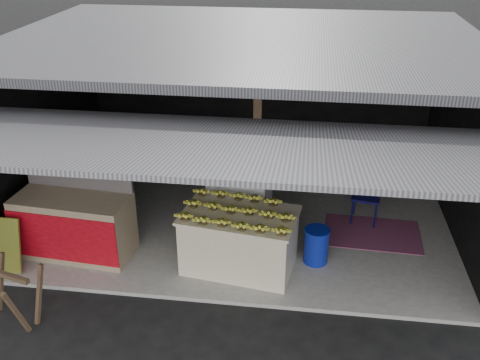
# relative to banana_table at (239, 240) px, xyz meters

# --- Properties ---
(ground) EXTENTS (80.00, 80.00, 0.00)m
(ground) POSITION_rel_banana_table_xyz_m (-0.17, -0.81, -0.50)
(ground) COLOR black
(ground) RESTS_ON ground
(concrete_slab) EXTENTS (7.00, 5.00, 0.06)m
(concrete_slab) POSITION_rel_banana_table_xyz_m (-0.17, 1.69, -0.47)
(concrete_slab) COLOR gray
(concrete_slab) RESTS_ON ground
(shophouse) EXTENTS (7.40, 7.29, 3.02)m
(shophouse) POSITION_rel_banana_table_xyz_m (-0.17, 2.01, 1.60)
(shophouse) COLOR black
(shophouse) RESTS_ON ground
(banana_table) EXTENTS (1.71, 1.20, 0.88)m
(banana_table) POSITION_rel_banana_table_xyz_m (0.00, 0.00, 0.00)
(banana_table) COLOR white
(banana_table) RESTS_ON concrete_slab
(banana_pile) EXTENTS (1.58, 1.09, 0.17)m
(banana_pile) POSITION_rel_banana_table_xyz_m (-0.00, 0.00, 0.52)
(banana_pile) COLOR yellow
(banana_pile) RESTS_ON banana_table
(white_crate) EXTENTS (0.98, 0.72, 1.02)m
(white_crate) POSITION_rel_banana_table_xyz_m (-0.12, 0.96, 0.07)
(white_crate) COLOR white
(white_crate) RESTS_ON concrete_slab
(neighbor_stall) EXTENTS (1.73, 0.89, 1.72)m
(neighbor_stall) POSITION_rel_banana_table_xyz_m (-2.46, 0.04, 0.08)
(neighbor_stall) COLOR #998466
(neighbor_stall) RESTS_ON concrete_slab
(green_signboard) EXTENTS (0.54, 0.24, 0.80)m
(green_signboard) POSITION_rel_banana_table_xyz_m (-3.32, -0.51, -0.03)
(green_signboard) COLOR black
(green_signboard) RESTS_ON concrete_slab
(sawhorse) EXTENTS (0.84, 0.83, 0.77)m
(sawhorse) POSITION_rel_banana_table_xyz_m (-2.71, -1.48, -0.01)
(sawhorse) COLOR brown
(sawhorse) RESTS_ON ground
(water_barrel) EXTENTS (0.35, 0.35, 0.52)m
(water_barrel) POSITION_rel_banana_table_xyz_m (1.09, 0.26, -0.18)
(water_barrel) COLOR #0D1D92
(water_barrel) RESTS_ON concrete_slab
(plastic_chair) EXTENTS (0.52, 0.52, 0.95)m
(plastic_chair) POSITION_rel_banana_table_xyz_m (1.90, 1.63, 0.12)
(plastic_chair) COLOR #0B0A37
(plastic_chair) RESTS_ON concrete_slab
(magenta_rug) EXTENTS (1.54, 1.07, 0.01)m
(magenta_rug) POSITION_rel_banana_table_xyz_m (2.00, 1.15, -0.43)
(magenta_rug) COLOR #6E1851
(magenta_rug) RESTS_ON concrete_slab
(picture_frames) EXTENTS (1.62, 0.04, 0.46)m
(picture_frames) POSITION_rel_banana_table_xyz_m (-0.34, 4.09, 1.43)
(picture_frames) COLOR black
(picture_frames) RESTS_ON shophouse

